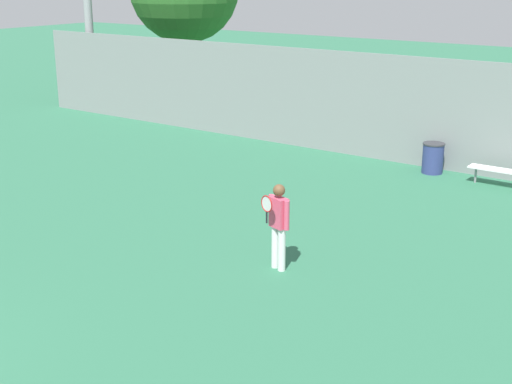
% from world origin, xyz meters
% --- Properties ---
extents(tennis_player, '(0.53, 0.47, 1.64)m').
position_xyz_m(tennis_player, '(2.74, 7.20, 0.93)').
color(tennis_player, silver).
rests_on(tennis_player, ground_plane).
extents(bench_courtside_near, '(1.77, 0.40, 0.46)m').
position_xyz_m(bench_courtside_near, '(4.50, 14.88, 0.42)').
color(bench_courtside_near, white).
rests_on(bench_courtside_near, ground_plane).
extents(trash_bin, '(0.60, 0.60, 0.84)m').
position_xyz_m(trash_bin, '(2.51, 15.11, 0.42)').
color(trash_bin, navy).
rests_on(trash_bin, ground_plane).
extents(back_fence, '(27.19, 0.06, 3.05)m').
position_xyz_m(back_fence, '(0.00, 15.61, 1.53)').
color(back_fence, gray).
rests_on(back_fence, ground_plane).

